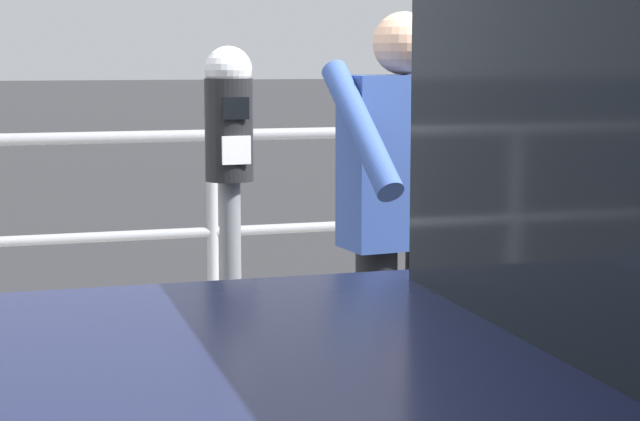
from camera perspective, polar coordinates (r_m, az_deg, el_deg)
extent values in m
cylinder|color=slate|center=(3.64, -4.64, -6.98)|extent=(0.07, 0.07, 1.09)
cylinder|color=black|center=(3.53, -4.77, 4.22)|extent=(0.16, 0.16, 0.33)
sphere|color=silver|center=(3.52, -4.81, 7.33)|extent=(0.15, 0.15, 0.15)
cube|color=black|center=(3.45, -4.41, 5.34)|extent=(0.09, 0.01, 0.07)
cube|color=white|center=(3.46, -4.38, 3.16)|extent=(0.09, 0.01, 0.09)
cylinder|color=black|center=(4.06, 5.48, -7.44)|extent=(0.15, 0.15, 0.81)
cylinder|color=black|center=(3.97, 2.93, -7.77)|extent=(0.15, 0.15, 0.81)
cube|color=#2D478C|center=(3.89, 4.33, 2.56)|extent=(0.45, 0.27, 0.61)
sphere|color=tan|center=(3.87, 4.39, 8.70)|extent=(0.22, 0.22, 0.22)
cylinder|color=#2D478C|center=(4.01, 7.59, 2.92)|extent=(0.09, 0.09, 0.58)
cylinder|color=#2D478C|center=(3.59, 2.16, 4.32)|extent=(0.15, 0.50, 0.44)
cylinder|color=gray|center=(5.55, -5.70, 3.92)|extent=(24.00, 0.06, 0.06)
cylinder|color=gray|center=(5.61, -5.63, -1.12)|extent=(24.00, 0.05, 0.05)
cylinder|color=gray|center=(5.61, -5.63, -1.67)|extent=(0.06, 0.06, 1.10)
cylinder|color=gray|center=(6.31, 12.49, -0.76)|extent=(0.06, 0.06, 1.10)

